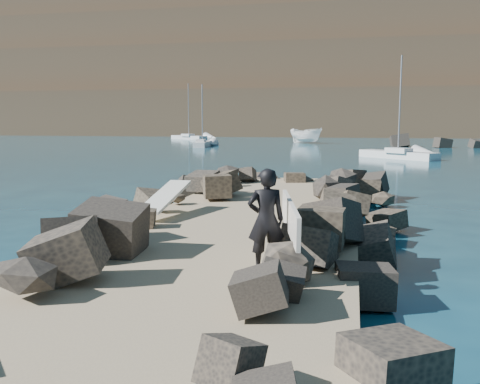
# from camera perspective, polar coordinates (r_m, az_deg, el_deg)

# --- Properties ---
(ground) EXTENTS (800.00, 800.00, 0.00)m
(ground) POSITION_cam_1_polar(r_m,az_deg,el_deg) (15.06, 0.79, -5.16)
(ground) COLOR #0F384C
(ground) RESTS_ON ground
(jetty) EXTENTS (6.00, 26.00, 0.60)m
(jetty) POSITION_cam_1_polar(r_m,az_deg,el_deg) (13.09, -0.91, -5.79)
(jetty) COLOR #8C7759
(jetty) RESTS_ON ground
(riprap_left) EXTENTS (2.60, 22.00, 1.00)m
(riprap_left) POSITION_cam_1_polar(r_m,az_deg,el_deg) (14.41, -11.80, -3.88)
(riprap_left) COLOR black
(riprap_left) RESTS_ON ground
(riprap_right) EXTENTS (2.60, 22.00, 1.00)m
(riprap_right) POSITION_cam_1_polar(r_m,az_deg,el_deg) (13.22, 11.98, -4.93)
(riprap_right) COLOR black
(riprap_right) RESTS_ON ground
(headland) EXTENTS (360.00, 140.00, 32.00)m
(headland) POSITION_cam_1_polar(r_m,az_deg,el_deg) (175.01, 14.61, 11.57)
(headland) COLOR #2D4919
(headland) RESTS_ON ground
(surfboard_resting) EXTENTS (0.77, 2.70, 0.09)m
(surfboard_resting) POSITION_cam_1_polar(r_m,az_deg,el_deg) (15.63, -7.99, -0.87)
(surfboard_resting) COLOR white
(surfboard_resting) RESTS_ON riprap_left
(boat_imported) EXTENTS (6.02, 5.28, 2.27)m
(boat_imported) POSITION_cam_1_polar(r_m,az_deg,el_deg) (79.11, 7.07, 6.01)
(boat_imported) COLOR white
(boat_imported) RESTS_ON ground
(surfer_with_board) EXTENTS (1.15, 2.30, 1.89)m
(surfer_with_board) POSITION_cam_1_polar(r_m,az_deg,el_deg) (9.76, 3.17, -2.94)
(surfer_with_board) COLOR black
(surfer_with_board) RESTS_ON jetty
(sailboat_a) EXTENTS (2.27, 6.68, 7.95)m
(sailboat_a) POSITION_cam_1_polar(r_m,az_deg,el_deg) (68.07, -4.03, 5.13)
(sailboat_a) COLOR silver
(sailboat_a) RESTS_ON ground
(sailboat_e) EXTENTS (7.75, 6.29, 9.82)m
(sailboat_e) POSITION_cam_1_polar(r_m,az_deg,el_deg) (95.02, -5.49, 5.83)
(sailboat_e) COLOR silver
(sailboat_e) RESTS_ON ground
(sailboat_c) EXTENTS (6.64, 6.33, 9.02)m
(sailboat_c) POSITION_cam_1_polar(r_m,az_deg,el_deg) (48.91, 16.50, 3.84)
(sailboat_c) COLOR silver
(sailboat_c) RESTS_ON ground
(headland_buildings) EXTENTS (137.50, 30.50, 5.00)m
(headland_buildings) POSITION_cam_1_polar(r_m,az_deg,el_deg) (169.97, 17.36, 17.71)
(headland_buildings) COLOR white
(headland_buildings) RESTS_ON headland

